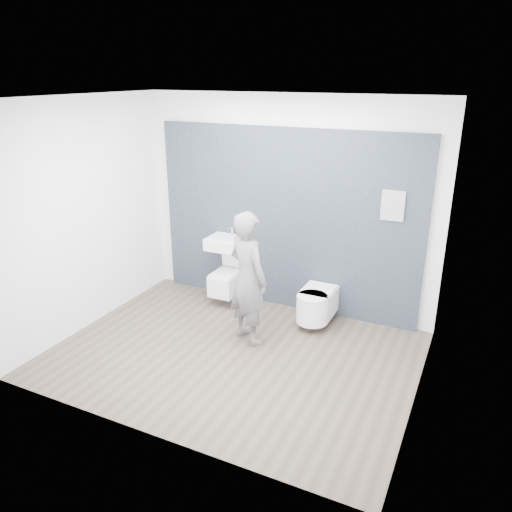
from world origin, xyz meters
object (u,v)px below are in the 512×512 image
at_px(toilet_square, 227,281).
at_px(washbasin, 227,243).
at_px(visitor, 248,278).
at_px(toilet_rounded, 316,304).

bearing_deg(toilet_square, washbasin, 90.00).
relative_size(toilet_square, visitor, 0.42).
bearing_deg(washbasin, toilet_rounded, -6.12).
bearing_deg(visitor, washbasin, -24.53).
xyz_separation_m(washbasin, visitor, (0.74, -0.86, -0.06)).
distance_m(washbasin, toilet_square, 0.54).
bearing_deg(washbasin, toilet_square, -90.00).
height_order(washbasin, toilet_square, washbasin).
height_order(toilet_rounded, visitor, visitor).
xyz_separation_m(toilet_square, visitor, (0.74, -0.81, 0.49)).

